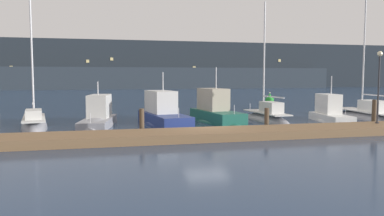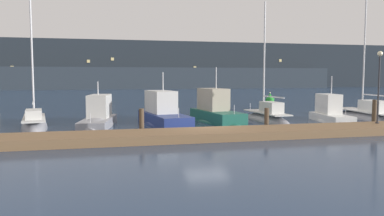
% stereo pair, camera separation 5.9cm
% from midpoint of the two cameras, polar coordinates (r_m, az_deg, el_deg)
% --- Properties ---
extents(ground_plane, '(400.00, 400.00, 0.00)m').
position_cam_midpoint_polar(ground_plane, '(21.97, 2.16, -3.92)').
color(ground_plane, navy).
extents(dock, '(44.25, 2.80, 0.45)m').
position_cam_midpoint_polar(dock, '(20.36, 3.41, -3.98)').
color(dock, brown).
rests_on(dock, ground).
extents(mooring_pile_2, '(0.28, 0.28, 1.55)m').
position_cam_midpoint_polar(mooring_pile_2, '(21.18, -7.74, -2.17)').
color(mooring_pile_2, '#4C3D2D').
rests_on(mooring_pile_2, ground).
extents(mooring_pile_3, '(0.28, 0.28, 1.43)m').
position_cam_midpoint_polar(mooring_pile_3, '(23.15, 11.23, -1.77)').
color(mooring_pile_3, '#4C3D2D').
rests_on(mooring_pile_3, ground).
extents(mooring_pile_4, '(0.28, 0.28, 1.83)m').
position_cam_midpoint_polar(mooring_pile_4, '(27.14, 25.93, -0.78)').
color(mooring_pile_4, '#4C3D2D').
rests_on(mooring_pile_4, ground).
extents(sailboat_berth_3, '(2.58, 6.66, 9.87)m').
position_cam_midpoint_polar(sailboat_berth_3, '(26.24, -22.96, -2.61)').
color(sailboat_berth_3, gray).
rests_on(sailboat_berth_3, ground).
extents(motorboat_berth_4, '(2.84, 6.48, 3.69)m').
position_cam_midpoint_polar(motorboat_berth_4, '(25.89, -14.11, -2.01)').
color(motorboat_berth_4, gray).
rests_on(motorboat_berth_4, ground).
extents(motorboat_berth_5, '(3.30, 7.21, 4.19)m').
position_cam_midpoint_polar(motorboat_berth_5, '(25.93, -4.48, -1.58)').
color(motorboat_berth_5, navy).
rests_on(motorboat_berth_5, ground).
extents(motorboat_berth_6, '(3.04, 6.56, 4.54)m').
position_cam_midpoint_polar(motorboat_berth_6, '(27.37, 3.59, -1.16)').
color(motorboat_berth_6, '#195647').
rests_on(motorboat_berth_6, ground).
extents(sailboat_berth_7, '(2.06, 6.17, 9.47)m').
position_cam_midpoint_polar(sailboat_berth_7, '(28.53, 11.27, -1.60)').
color(sailboat_berth_7, gray).
rests_on(sailboat_berth_7, ground).
extents(motorboat_berth_8, '(2.20, 4.91, 3.95)m').
position_cam_midpoint_polar(motorboat_berth_8, '(29.43, 20.27, -1.31)').
color(motorboat_berth_8, white).
rests_on(motorboat_berth_8, ground).
extents(sailboat_berth_9, '(2.63, 8.29, 11.76)m').
position_cam_midpoint_polar(sailboat_berth_9, '(32.61, 25.14, -1.17)').
color(sailboat_berth_9, gray).
rests_on(sailboat_berth_9, ground).
extents(channel_buoy, '(1.30, 1.30, 1.74)m').
position_cam_midpoint_polar(channel_buoy, '(39.55, 11.69, 0.78)').
color(channel_buoy, green).
rests_on(channel_buoy, ground).
extents(dock_lamppost, '(0.32, 0.32, 4.43)m').
position_cam_midpoint_polar(dock_lamppost, '(25.69, 26.55, 4.41)').
color(dock_lamppost, '#2D2D33').
rests_on(dock_lamppost, dock).
extents(hillside_backdrop, '(240.00, 23.00, 13.46)m').
position_cam_midpoint_polar(hillside_backdrop, '(112.41, -11.33, 6.18)').
color(hillside_backdrop, '#232B33').
rests_on(hillside_backdrop, ground).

